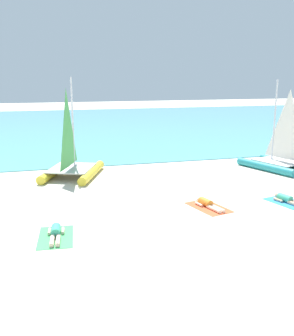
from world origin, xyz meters
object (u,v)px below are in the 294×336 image
object	(u,v)px
towel_left	(56,237)
sunbather_middle	(208,204)
sunbather_right	(287,200)
sailboat_yellow	(72,162)
towel_middle	(209,207)
towel_right	(288,203)
sailboat_teal	(279,156)
sunbather_left	(56,233)

from	to	relation	value
towel_left	sunbather_middle	xyz separation A→B (m)	(5.99, 1.46, 0.13)
sunbather_right	sailboat_yellow	bearing A→B (deg)	126.68
sailboat_yellow	towel_middle	world-z (taller)	sailboat_yellow
towel_right	sunbather_right	size ratio (longest dim) A/B	1.22
sailboat_yellow	sailboat_teal	distance (m)	11.40
towel_middle	sailboat_yellow	bearing A→B (deg)	126.19
towel_left	sunbather_left	size ratio (longest dim) A/B	1.21
sunbather_right	sunbather_left	bearing A→B (deg)	172.83
sunbather_left	towel_middle	world-z (taller)	sunbather_left
sunbather_left	towel_right	bearing A→B (deg)	11.51
sailboat_teal	towel_right	xyz separation A→B (m)	(-3.18, -5.50, -0.73)
sailboat_teal	sunbather_left	xyz separation A→B (m)	(-12.57, -6.46, -0.60)
sunbather_middle	sunbather_right	world-z (taller)	same
towel_left	towel_right	bearing A→B (deg)	6.25
sunbather_left	sunbather_middle	bearing A→B (deg)	18.81
sunbather_left	sunbather_right	world-z (taller)	same
sailboat_yellow	towel_right	world-z (taller)	sailboat_yellow
towel_middle	sunbather_middle	world-z (taller)	sunbather_middle
sailboat_yellow	sunbather_left	world-z (taller)	sailboat_yellow
sailboat_yellow	sunbather_middle	size ratio (longest dim) A/B	3.25
towel_middle	sunbather_left	bearing A→B (deg)	-167.47
towel_middle	towel_right	xyz separation A→B (m)	(3.39, -0.37, 0.00)
sailboat_teal	sunbather_right	xyz separation A→B (m)	(-3.19, -5.43, -0.60)
towel_middle	towel_right	size ratio (longest dim) A/B	1.00
sailboat_yellow	sunbather_middle	distance (m)	8.00
sailboat_teal	towel_middle	distance (m)	8.37
towel_left	towel_middle	bearing A→B (deg)	13.12
sailboat_yellow	towel_right	xyz separation A→B (m)	(8.14, -6.86, -0.75)
sunbather_left	sunbather_right	size ratio (longest dim) A/B	1.01
towel_left	towel_right	xyz separation A→B (m)	(9.40, 1.03, 0.00)
towel_right	sunbather_right	distance (m)	0.14
towel_right	sunbather_left	bearing A→B (deg)	-174.15
sunbather_left	towel_left	bearing A→B (deg)	-90.00
towel_middle	towel_right	distance (m)	3.41
sailboat_yellow	towel_right	size ratio (longest dim) A/B	2.66
sunbather_left	towel_middle	bearing A→B (deg)	18.19
towel_left	sunbather_left	xyz separation A→B (m)	(0.01, 0.07, 0.13)
sunbather_left	sunbather_middle	world-z (taller)	same
sunbather_middle	towel_right	bearing A→B (deg)	-20.33
towel_right	towel_left	bearing A→B (deg)	-173.75
sailboat_yellow	sailboat_teal	bearing A→B (deg)	15.16
towel_left	sailboat_yellow	bearing A→B (deg)	80.95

